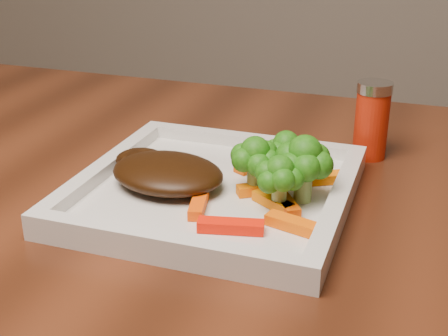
% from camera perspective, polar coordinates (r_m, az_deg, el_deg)
% --- Properties ---
extents(plate, '(0.27, 0.27, 0.01)m').
position_cam_1_polar(plate, '(0.64, -0.85, -2.43)').
color(plate, silver).
rests_on(plate, dining_table).
extents(steak, '(0.13, 0.11, 0.03)m').
position_cam_1_polar(steak, '(0.64, -5.18, -0.45)').
color(steak, black).
rests_on(steak, plate).
extents(broccoli_0, '(0.06, 0.06, 0.07)m').
position_cam_1_polar(broccoli_0, '(0.65, 5.68, 1.70)').
color(broccoli_0, '#287313').
rests_on(broccoli_0, plate).
extents(broccoli_1, '(0.08, 0.08, 0.06)m').
position_cam_1_polar(broccoli_1, '(0.61, 7.31, -0.19)').
color(broccoli_1, '#125F0F').
rests_on(broccoli_1, plate).
extents(broccoli_2, '(0.07, 0.07, 0.06)m').
position_cam_1_polar(broccoli_2, '(0.59, 5.10, -1.18)').
color(broccoli_2, '#1D5F0F').
rests_on(broccoli_2, plate).
extents(broccoli_3, '(0.06, 0.06, 0.06)m').
position_cam_1_polar(broccoli_3, '(0.62, 2.84, 0.38)').
color(broccoli_3, '#2B6E12').
rests_on(broccoli_3, plate).
extents(carrot_0, '(0.06, 0.03, 0.01)m').
position_cam_1_polar(carrot_0, '(0.56, 0.62, -5.33)').
color(carrot_0, '#FF1804').
rests_on(carrot_0, plate).
extents(carrot_1, '(0.06, 0.03, 0.01)m').
position_cam_1_polar(carrot_1, '(0.56, 6.60, -5.21)').
color(carrot_1, '#FD6004').
rests_on(carrot_1, plate).
extents(carrot_2, '(0.02, 0.05, 0.01)m').
position_cam_1_polar(carrot_2, '(0.59, -2.34, -3.36)').
color(carrot_2, '#FF4C04').
rests_on(carrot_2, plate).
extents(carrot_3, '(0.06, 0.04, 0.01)m').
position_cam_1_polar(carrot_3, '(0.66, 8.95, -0.92)').
color(carrot_3, orange).
rests_on(carrot_3, plate).
extents(carrot_4, '(0.04, 0.06, 0.01)m').
position_cam_1_polar(carrot_4, '(0.69, 3.17, 0.52)').
color(carrot_4, '#D74A03').
rests_on(carrot_4, plate).
extents(carrot_5, '(0.04, 0.05, 0.01)m').
position_cam_1_polar(carrot_5, '(0.60, 5.57, -3.17)').
color(carrot_5, '#D84703').
rests_on(carrot_5, plate).
extents(carrot_6, '(0.05, 0.04, 0.01)m').
position_cam_1_polar(carrot_6, '(0.63, 3.46, -1.89)').
color(carrot_6, '#FF6D04').
rests_on(carrot_6, plate).
extents(spice_shaker, '(0.04, 0.04, 0.09)m').
position_cam_1_polar(spice_shaker, '(0.75, 13.35, 4.26)').
color(spice_shaker, '#AB1E09').
rests_on(spice_shaker, dining_table).
extents(carrot_7, '(0.05, 0.04, 0.01)m').
position_cam_1_polar(carrot_7, '(0.60, 4.50, -3.12)').
color(carrot_7, orange).
rests_on(carrot_7, plate).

